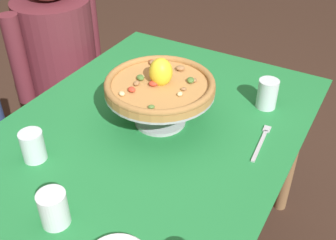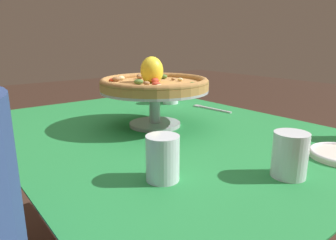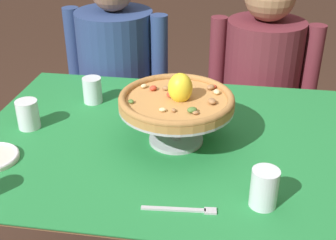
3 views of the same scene
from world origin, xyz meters
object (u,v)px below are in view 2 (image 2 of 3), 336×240
Objects in this scene: pizza_stand at (155,100)px; water_glass_side_left at (291,156)px; dinner_fork at (210,108)px; pizza at (154,82)px; water_glass_back_left at (163,161)px; water_glass_front_right at (171,93)px.

water_glass_side_left is at bearing 179.24° from pizza_stand.
pizza_stand is at bearing 101.14° from dinner_fork.
water_glass_back_left is (-0.36, 0.24, -0.11)m from pizza.
pizza_stand is 1.00× the size of pizza.
water_glass_side_left is at bearing -124.23° from water_glass_back_left.
water_glass_side_left is 0.51× the size of dinner_fork.
pizza_stand reaches higher than water_glass_front_right.
pizza is (0.00, 0.00, 0.06)m from pizza_stand.
pizza is 3.70× the size of water_glass_back_left.
water_glass_back_left is at bearing 146.23° from pizza_stand.
pizza_stand is 0.44m from water_glass_back_left.
pizza_stand is 3.70× the size of water_glass_back_left.
water_glass_front_right is 0.85m from water_glass_side_left.
pizza is at bearing 133.08° from water_glass_front_right.
dinner_fork is (0.43, -0.59, -0.04)m from water_glass_back_left.
water_glass_front_right is 0.83m from water_glass_back_left.
water_glass_side_left is at bearing 159.43° from water_glass_front_right.
water_glass_front_right reaches higher than water_glass_side_left.
water_glass_back_left is 0.50× the size of dinner_fork.
water_glass_front_right is at bearing -46.75° from pizza_stand.
water_glass_front_right is (0.27, -0.29, -0.11)m from pizza.
pizza_stand is 0.52m from water_glass_side_left.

